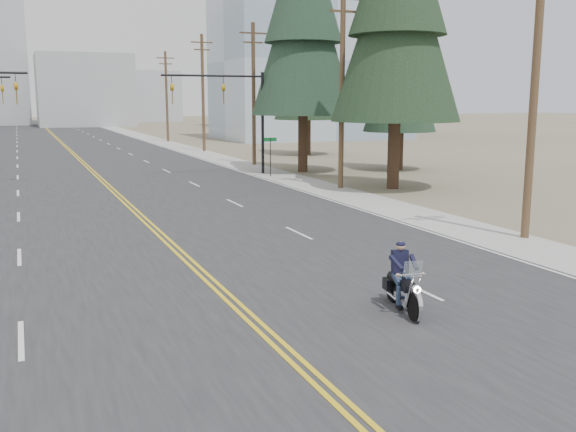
% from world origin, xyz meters
% --- Properties ---
extents(ground_plane, '(400.00, 400.00, 0.00)m').
position_xyz_m(ground_plane, '(0.00, 0.00, 0.00)').
color(ground_plane, '#776D56').
rests_on(ground_plane, ground).
extents(road, '(20.00, 200.00, 0.01)m').
position_xyz_m(road, '(0.00, 70.00, 0.01)').
color(road, '#303033').
rests_on(road, ground).
extents(sidewalk_right, '(3.00, 200.00, 0.01)m').
position_xyz_m(sidewalk_right, '(11.50, 70.00, 0.01)').
color(sidewalk_right, '#A5A5A0').
rests_on(sidewalk_right, ground).
extents(traffic_mast_right, '(7.10, 0.26, 7.00)m').
position_xyz_m(traffic_mast_right, '(8.98, 32.00, 4.94)').
color(traffic_mast_right, black).
rests_on(traffic_mast_right, ground).
extents(street_sign, '(0.90, 0.06, 2.62)m').
position_xyz_m(street_sign, '(10.80, 30.00, 1.80)').
color(street_sign, black).
rests_on(street_sign, ground).
extents(utility_pole_a, '(2.20, 0.30, 11.00)m').
position_xyz_m(utility_pole_a, '(12.50, 8.00, 5.73)').
color(utility_pole_a, brown).
rests_on(utility_pole_a, ground).
extents(utility_pole_b, '(2.20, 0.30, 11.50)m').
position_xyz_m(utility_pole_b, '(12.50, 23.00, 5.98)').
color(utility_pole_b, brown).
rests_on(utility_pole_b, ground).
extents(utility_pole_c, '(2.20, 0.30, 11.00)m').
position_xyz_m(utility_pole_c, '(12.50, 38.00, 5.73)').
color(utility_pole_c, brown).
rests_on(utility_pole_c, ground).
extents(utility_pole_d, '(2.20, 0.30, 11.50)m').
position_xyz_m(utility_pole_d, '(12.50, 53.00, 5.98)').
color(utility_pole_d, brown).
rests_on(utility_pole_d, ground).
extents(utility_pole_e, '(2.20, 0.30, 11.00)m').
position_xyz_m(utility_pole_e, '(12.50, 70.00, 5.73)').
color(utility_pole_e, brown).
rests_on(utility_pole_e, ground).
extents(glass_building, '(24.00, 16.00, 20.00)m').
position_xyz_m(glass_building, '(32.00, 70.00, 10.00)').
color(glass_building, '#9EB5CC').
rests_on(glass_building, ground).
extents(haze_bldg_b, '(18.00, 14.00, 14.00)m').
position_xyz_m(haze_bldg_b, '(8.00, 125.00, 7.00)').
color(haze_bldg_b, '#ADB2B7').
rests_on(haze_bldg_b, ground).
extents(haze_bldg_c, '(16.00, 12.00, 18.00)m').
position_xyz_m(haze_bldg_c, '(40.00, 110.00, 9.00)').
color(haze_bldg_c, '#B7BCC6').
rests_on(haze_bldg_c, ground).
extents(haze_bldg_e, '(14.00, 14.00, 12.00)m').
position_xyz_m(haze_bldg_e, '(25.00, 150.00, 6.00)').
color(haze_bldg_e, '#B7BCC6').
rests_on(haze_bldg_e, ground).
extents(motorcyclist, '(1.37, 2.30, 1.68)m').
position_xyz_m(motorcyclist, '(3.66, 2.55, 0.84)').
color(motorcyclist, black).
rests_on(motorcyclist, ground).
extents(conifer_mid, '(5.32, 5.32, 14.17)m').
position_xyz_m(conifer_mid, '(21.11, 30.41, 8.13)').
color(conifer_mid, '#382619').
rests_on(conifer_mid, ground).
extents(conifer_tall, '(7.32, 7.32, 20.32)m').
position_xyz_m(conifer_tall, '(14.07, 31.98, 11.67)').
color(conifer_tall, '#382619').
rests_on(conifer_tall, ground).
extents(conifer_far, '(6.19, 6.19, 16.59)m').
position_xyz_m(conifer_far, '(20.43, 45.30, 9.52)').
color(conifer_far, '#382619').
rests_on(conifer_far, ground).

